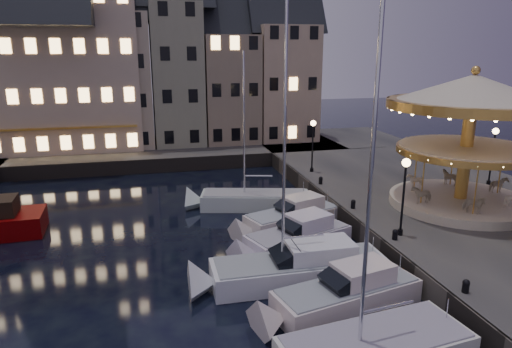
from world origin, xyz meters
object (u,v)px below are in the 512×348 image
object	(u,v)px
motorboat_c	(291,269)
bollard_a	(466,286)
streetlamp_b	(404,186)
streetlamp_c	(313,139)
motorboat_b	(339,298)
motorboat_d	(292,240)
bollard_c	(353,204)
bollard_d	(321,180)
streetlamp_d	(493,148)
motorboat_f	(247,201)
bollard_b	(395,234)
carousel	(470,116)
motorboat_e	(288,219)

from	to	relation	value
motorboat_c	bollard_a	bearing A→B (deg)	-38.92
streetlamp_b	streetlamp_c	bearing A→B (deg)	90.00
streetlamp_b	motorboat_b	size ratio (longest dim) A/B	0.55
streetlamp_b	motorboat_d	bearing A→B (deg)	158.37
streetlamp_b	motorboat_d	xyz separation A→B (m)	(-5.31, 2.11, -3.38)
bollard_c	bollard_d	world-z (taller)	same
streetlamp_d	motorboat_f	world-z (taller)	motorboat_f
bollard_a	motorboat_f	world-z (taller)	motorboat_f
bollard_d	bollard_b	bearing A→B (deg)	-90.00
streetlamp_b	streetlamp_c	world-z (taller)	same
streetlamp_d	motorboat_b	distance (m)	20.25
carousel	streetlamp_d	bearing A→B (deg)	35.14
streetlamp_c	bollard_c	xyz separation A→B (m)	(-0.60, -9.00, -2.41)
motorboat_e	motorboat_f	bearing A→B (deg)	110.02
motorboat_c	motorboat_f	distance (m)	10.98
streetlamp_c	streetlamp_d	xyz separation A→B (m)	(11.30, -6.50, 0.00)
streetlamp_c	motorboat_f	world-z (taller)	motorboat_f
bollard_b	motorboat_b	world-z (taller)	motorboat_b
streetlamp_b	bollard_a	xyz separation A→B (m)	(-0.60, -6.00, -2.41)
bollard_c	streetlamp_d	bearing A→B (deg)	11.86
bollard_a	bollard_c	world-z (taller)	same
streetlamp_b	motorboat_c	bearing A→B (deg)	-168.79
motorboat_b	carousel	xyz separation A→B (m)	(11.42, 7.54, 6.34)
carousel	streetlamp_c	bearing A→B (deg)	121.37
streetlamp_d	streetlamp_c	bearing A→B (deg)	150.09
motorboat_d	bollard_a	bearing A→B (deg)	-59.83
bollard_a	motorboat_f	distance (m)	16.70
streetlamp_d	motorboat_e	distance (m)	16.34
streetlamp_b	motorboat_f	world-z (taller)	motorboat_f
bollard_c	motorboat_c	distance (m)	8.27
streetlamp_b	motorboat_f	bearing A→B (deg)	122.66
motorboat_b	streetlamp_d	bearing A→B (deg)	33.98
streetlamp_d	bollard_d	xyz separation A→B (m)	(-11.90, 3.00, -2.41)
bollard_d	bollard_c	bearing A→B (deg)	-90.00
bollard_d	motorboat_c	distance (m)	12.74
bollard_a	motorboat_f	bearing A→B (deg)	109.68
streetlamp_b	bollard_c	bearing A→B (deg)	97.59
motorboat_c	motorboat_d	size ratio (longest dim) A/B	1.80
motorboat_f	motorboat_e	bearing A→B (deg)	-69.98
bollard_a	motorboat_f	xyz separation A→B (m)	(-5.61, 15.70, -1.07)
streetlamp_b	motorboat_d	distance (m)	6.64
motorboat_f	carousel	xyz separation A→B (m)	(12.38, -6.31, 6.45)
streetlamp_c	streetlamp_d	distance (m)	13.04
bollard_d	carousel	bearing A→B (deg)	-44.35
streetlamp_b	motorboat_b	distance (m)	7.50
motorboat_c	carousel	distance (m)	14.85
motorboat_f	carousel	distance (m)	15.32
motorboat_d	motorboat_e	bearing A→B (deg)	77.13
motorboat_c	motorboat_b	bearing A→B (deg)	-67.46
streetlamp_b	bollard_b	xyz separation A→B (m)	(-0.60, -0.50, -2.41)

